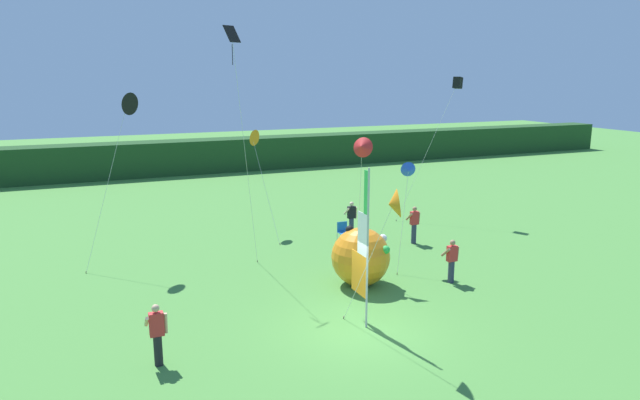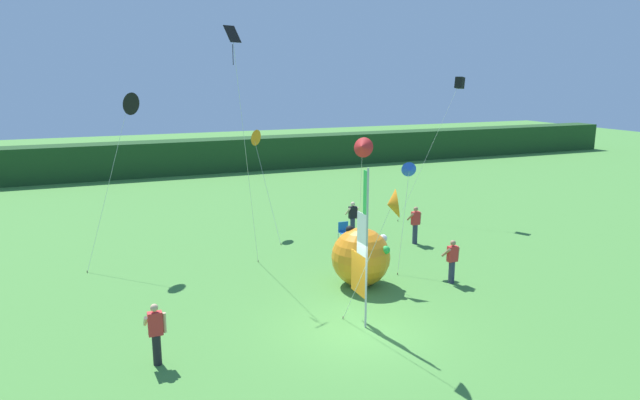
# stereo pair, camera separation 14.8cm
# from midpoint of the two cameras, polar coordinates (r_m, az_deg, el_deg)

# --- Properties ---
(ground_plane) EXTENTS (120.00, 120.00, 0.00)m
(ground_plane) POSITION_cam_midpoint_polar(r_m,az_deg,el_deg) (17.25, 3.60, -12.64)
(ground_plane) COLOR #478438
(distant_treeline) EXTENTS (80.00, 2.40, 2.49)m
(distant_treeline) POSITION_cam_midpoint_polar(r_m,az_deg,el_deg) (44.29, -13.44, 4.23)
(distant_treeline) COLOR #1E421E
(distant_treeline) RESTS_ON ground
(banner_flag) EXTENTS (0.06, 1.03, 4.77)m
(banner_flag) POSITION_cam_midpoint_polar(r_m,az_deg,el_deg) (16.72, 4.05, -5.05)
(banner_flag) COLOR #B7B7BC
(banner_flag) RESTS_ON ground
(person_near_banner) EXTENTS (0.55, 0.48, 1.60)m
(person_near_banner) POSITION_cam_midpoint_polar(r_m,az_deg,el_deg) (26.31, 3.01, -1.77)
(person_near_banner) COLOR #2D334C
(person_near_banner) RESTS_ON ground
(person_mid_field) EXTENTS (0.55, 0.48, 1.67)m
(person_mid_field) POSITION_cam_midpoint_polar(r_m,az_deg,el_deg) (25.37, 9.23, -2.37)
(person_mid_field) COLOR #2D334C
(person_mid_field) RESTS_ON ground
(person_far_left) EXTENTS (0.55, 0.48, 1.59)m
(person_far_left) POSITION_cam_midpoint_polar(r_m,az_deg,el_deg) (20.92, 12.84, -5.87)
(person_far_left) COLOR #2D334C
(person_far_left) RESTS_ON ground
(person_far_right) EXTENTS (0.55, 0.48, 1.66)m
(person_far_right) POSITION_cam_midpoint_polar(r_m,az_deg,el_deg) (15.43, -16.27, -12.66)
(person_far_right) COLOR black
(person_far_right) RESTS_ON ground
(inflatable_balloon) EXTENTS (2.07, 2.07, 2.13)m
(inflatable_balloon) POSITION_cam_midpoint_polar(r_m,az_deg,el_deg) (20.15, 3.89, -5.69)
(inflatable_balloon) COLOR orange
(inflatable_balloon) RESTS_ON ground
(folding_chair) EXTENTS (0.51, 0.51, 0.89)m
(folding_chair) POSITION_cam_midpoint_polar(r_m,az_deg,el_deg) (25.40, 2.18, -3.08)
(folding_chair) COLOR #BCBCC1
(folding_chair) RESTS_ON ground
(kite_black_delta_0) EXTENTS (2.45, 1.46, 6.68)m
(kite_black_delta_0) POSITION_cam_midpoint_polar(r_m,az_deg,el_deg) (23.25, -18.93, 9.10)
(kite_black_delta_0) COLOR brown
(kite_black_delta_0) RESTS_ON ground
(kite_blue_delta_1) EXTENTS (1.21, 1.12, 4.07)m
(kite_blue_delta_1) POSITION_cam_midpoint_polar(r_m,az_deg,el_deg) (21.85, 8.65, 2.93)
(kite_blue_delta_1) COLOR brown
(kite_blue_delta_1) RESTS_ON ground
(kite_orange_delta_2) EXTENTS (0.66, 2.69, 4.45)m
(kite_orange_delta_2) POSITION_cam_midpoint_polar(r_m,az_deg,el_deg) (14.74, 7.07, -0.42)
(kite_orange_delta_2) COLOR brown
(kite_orange_delta_2) RESTS_ON ground
(kite_black_diamond_3) EXTENTS (1.32, 1.31, 8.96)m
(kite_black_diamond_3) POSITION_cam_midpoint_polar(r_m,az_deg,el_deg) (20.64, -8.79, 13.98)
(kite_black_diamond_3) COLOR brown
(kite_black_diamond_3) RESTS_ON ground
(kite_black_box_4) EXTENTS (3.66, 0.55, 7.21)m
(kite_black_box_4) POSITION_cam_midpoint_polar(r_m,az_deg,el_deg) (30.21, 13.43, 11.25)
(kite_black_box_4) COLOR brown
(kite_black_box_4) RESTS_ON ground
(kite_orange_delta_5) EXTENTS (0.82, 3.45, 4.83)m
(kite_orange_delta_5) POSITION_cam_midpoint_polar(r_m,az_deg,el_deg) (27.03, -6.95, 6.22)
(kite_orange_delta_5) COLOR brown
(kite_orange_delta_5) RESTS_ON ground
(kite_red_delta_6) EXTENTS (0.87, 1.57, 5.18)m
(kite_red_delta_6) POSITION_cam_midpoint_polar(r_m,az_deg,el_deg) (20.35, 4.01, 5.28)
(kite_red_delta_6) COLOR brown
(kite_red_delta_6) RESTS_ON ground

